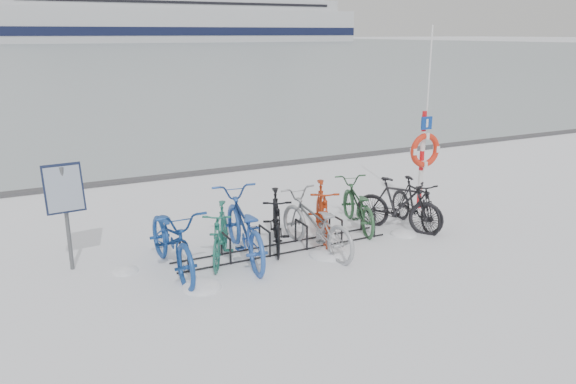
{
  "coord_description": "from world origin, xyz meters",
  "views": [
    {
      "loc": [
        -4.09,
        -8.38,
        3.71
      ],
      "look_at": [
        0.39,
        0.6,
        0.85
      ],
      "focal_mm": 35.0,
      "sensor_mm": 36.0,
      "label": 1
    }
  ],
  "objects_px": {
    "info_board": "(64,195)",
    "bike_rack": "(283,240)",
    "cruise_ferry": "(178,8)",
    "lifebuoy_station": "(424,150)"
  },
  "relations": [
    {
      "from": "info_board",
      "to": "bike_rack",
      "type": "bearing_deg",
      "value": -16.21
    },
    {
      "from": "cruise_ferry",
      "to": "bike_rack",
      "type": "bearing_deg",
      "value": -105.56
    },
    {
      "from": "info_board",
      "to": "lifebuoy_station",
      "type": "height_order",
      "value": "lifebuoy_station"
    },
    {
      "from": "bike_rack",
      "to": "lifebuoy_station",
      "type": "bearing_deg",
      "value": 12.3
    },
    {
      "from": "bike_rack",
      "to": "lifebuoy_station",
      "type": "distance_m",
      "value": 4.01
    },
    {
      "from": "lifebuoy_station",
      "to": "cruise_ferry",
      "type": "height_order",
      "value": "cruise_ferry"
    },
    {
      "from": "bike_rack",
      "to": "cruise_ferry",
      "type": "distance_m",
      "value": 230.57
    },
    {
      "from": "info_board",
      "to": "cruise_ferry",
      "type": "xyz_separation_m",
      "value": [
        65.22,
        221.04,
        11.92
      ]
    },
    {
      "from": "lifebuoy_station",
      "to": "cruise_ferry",
      "type": "xyz_separation_m",
      "value": [
        58.0,
        220.94,
        11.89
      ]
    },
    {
      "from": "bike_rack",
      "to": "lifebuoy_station",
      "type": "relative_size",
      "value": 1.04
    }
  ]
}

